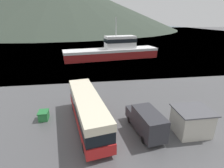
{
  "coord_description": "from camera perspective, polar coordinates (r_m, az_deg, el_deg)",
  "views": [
    {
      "loc": [
        -1.24,
        -6.59,
        10.67
      ],
      "look_at": [
        2.08,
        15.99,
        2.0
      ],
      "focal_mm": 28.0,
      "sensor_mm": 36.0,
      "label": 1
    }
  ],
  "objects": [
    {
      "name": "water_surface",
      "position": [
        149.56,
        -8.23,
        16.51
      ],
      "size": [
        240.0,
        240.0,
        0.0
      ],
      "primitive_type": "plane",
      "color": "#3D5160",
      "rests_on": "ground"
    },
    {
      "name": "hill_backdrop",
      "position": [
        202.96,
        -16.64,
        23.77
      ],
      "size": [
        233.71,
        233.71,
        47.9
      ],
      "primitive_type": "cone",
      "color": "#333D33",
      "rests_on": "ground"
    },
    {
      "name": "tour_bus",
      "position": [
        18.25,
        -7.98,
        -8.24
      ],
      "size": [
        4.3,
        11.17,
        3.33
      ],
      "rotation": [
        0.0,
        0.0,
        0.18
      ],
      "color": "red",
      "rests_on": "ground"
    },
    {
      "name": "delivery_van",
      "position": [
        17.61,
        11.01,
        -11.7
      ],
      "size": [
        2.68,
        5.79,
        2.51
      ],
      "rotation": [
        0.0,
        0.0,
        0.13
      ],
      "color": "#2D2D33",
      "rests_on": "ground"
    },
    {
      "name": "fishing_boat",
      "position": [
        49.14,
        0.41,
        10.9
      ],
      "size": [
        26.45,
        9.49,
        10.94
      ],
      "rotation": [
        0.0,
        0.0,
        1.73
      ],
      "color": "maroon",
      "rests_on": "water_surface"
    },
    {
      "name": "storage_bin",
      "position": [
        21.13,
        -21.41,
        -9.51
      ],
      "size": [
        1.07,
        1.32,
        1.02
      ],
      "color": "#287F3D",
      "rests_on": "ground"
    },
    {
      "name": "dock_kiosk",
      "position": [
        18.94,
        24.53,
        -10.96
      ],
      "size": [
        3.42,
        3.03,
        2.57
      ],
      "color": "beige",
      "rests_on": "ground"
    },
    {
      "name": "mooring_bollard",
      "position": [
        29.86,
        -9.08,
        0.61
      ],
      "size": [
        0.38,
        0.38,
        0.91
      ],
      "color": "black",
      "rests_on": "ground"
    }
  ]
}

